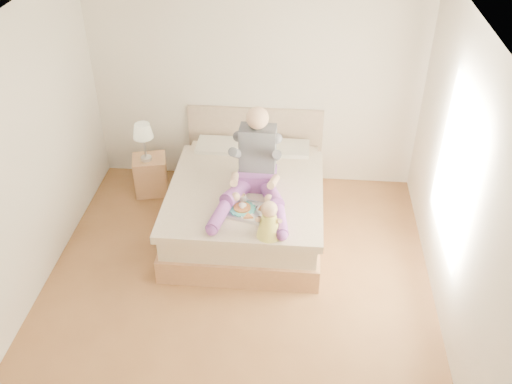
# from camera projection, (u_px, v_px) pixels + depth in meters

# --- Properties ---
(room) EXTENTS (4.02, 4.22, 2.71)m
(room) POSITION_uv_depth(u_px,v_px,m) (243.00, 162.00, 5.04)
(room) COLOR brown
(room) RESTS_ON ground
(bed) EXTENTS (1.70, 2.18, 1.00)m
(bed) POSITION_uv_depth(u_px,v_px,m) (248.00, 200.00, 6.61)
(bed) COLOR #A3724C
(bed) RESTS_ON ground
(nightstand) EXTENTS (0.48, 0.44, 0.49)m
(nightstand) POSITION_uv_depth(u_px,v_px,m) (151.00, 175.00, 7.17)
(nightstand) COLOR #A3724C
(nightstand) RESTS_ON ground
(lamp) EXTENTS (0.24, 0.24, 0.49)m
(lamp) POSITION_uv_depth(u_px,v_px,m) (143.00, 133.00, 6.78)
(lamp) COLOR silver
(lamp) RESTS_ON nightstand
(adult) EXTENTS (0.82, 1.17, 0.97)m
(adult) POSITION_uv_depth(u_px,v_px,m) (256.00, 171.00, 6.05)
(adult) COLOR #763990
(adult) RESTS_ON bed
(tray) EXTENTS (0.53, 0.46, 0.13)m
(tray) POSITION_uv_depth(u_px,v_px,m) (250.00, 210.00, 5.91)
(tray) COLOR silver
(tray) RESTS_ON bed
(baby) EXTENTS (0.27, 0.36, 0.40)m
(baby) POSITION_uv_depth(u_px,v_px,m) (269.00, 222.00, 5.53)
(baby) COLOR #EBE54A
(baby) RESTS_ON bed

